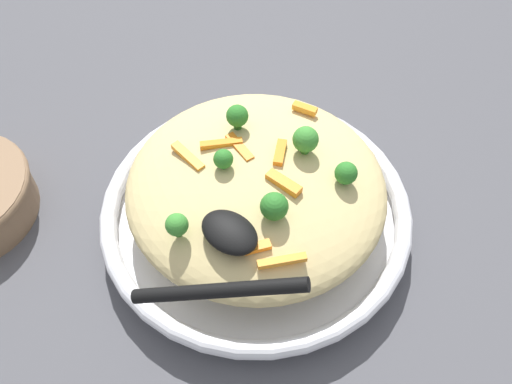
% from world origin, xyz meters
% --- Properties ---
extents(ground_plane, '(2.40, 2.40, 0.00)m').
position_xyz_m(ground_plane, '(0.00, 0.00, 0.00)').
color(ground_plane, '#4C4C51').
extents(serving_bowl, '(0.33, 0.33, 0.04)m').
position_xyz_m(serving_bowl, '(0.00, 0.00, 0.02)').
color(serving_bowl, silver).
rests_on(serving_bowl, ground_plane).
extents(pasta_mound, '(0.27, 0.26, 0.07)m').
position_xyz_m(pasta_mound, '(0.00, 0.00, 0.07)').
color(pasta_mound, '#D1BA7A').
rests_on(pasta_mound, serving_bowl).
extents(carrot_piece_0, '(0.02, 0.03, 0.01)m').
position_xyz_m(carrot_piece_0, '(0.06, -0.07, 0.10)').
color(carrot_piece_0, orange).
rests_on(carrot_piece_0, pasta_mound).
extents(carrot_piece_1, '(0.03, 0.04, 0.01)m').
position_xyz_m(carrot_piece_1, '(-0.05, -0.00, 0.10)').
color(carrot_piece_1, orange).
rests_on(carrot_piece_1, pasta_mound).
extents(carrot_piece_2, '(0.03, 0.01, 0.01)m').
position_xyz_m(carrot_piece_2, '(-0.01, 0.10, 0.10)').
color(carrot_piece_2, orange).
rests_on(carrot_piece_2, pasta_mound).
extents(carrot_piece_3, '(0.03, 0.04, 0.01)m').
position_xyz_m(carrot_piece_3, '(0.08, -0.06, 0.10)').
color(carrot_piece_3, orange).
rests_on(carrot_piece_3, pasta_mound).
extents(carrot_piece_4, '(0.04, 0.01, 0.01)m').
position_xyz_m(carrot_piece_4, '(0.03, -0.00, 0.10)').
color(carrot_piece_4, orange).
rests_on(carrot_piece_4, pasta_mound).
extents(carrot_piece_5, '(0.04, 0.02, 0.01)m').
position_xyz_m(carrot_piece_5, '(-0.03, 0.01, 0.10)').
color(carrot_piece_5, orange).
rests_on(carrot_piece_5, pasta_mound).
extents(carrot_piece_6, '(0.04, 0.01, 0.01)m').
position_xyz_m(carrot_piece_6, '(-0.06, -0.03, 0.10)').
color(carrot_piece_6, orange).
rests_on(carrot_piece_6, pasta_mound).
extents(carrot_piece_7, '(0.02, 0.03, 0.01)m').
position_xyz_m(carrot_piece_7, '(0.01, 0.03, 0.10)').
color(carrot_piece_7, orange).
rests_on(carrot_piece_7, pasta_mound).
extents(broccoli_floret_0, '(0.02, 0.02, 0.03)m').
position_xyz_m(broccoli_floret_0, '(-0.01, -0.10, 0.11)').
color(broccoli_floret_0, '#377928').
rests_on(broccoli_floret_0, pasta_mound).
extents(broccoli_floret_1, '(0.02, 0.02, 0.03)m').
position_xyz_m(broccoli_floret_1, '(-0.05, 0.03, 0.12)').
color(broccoli_floret_1, '#296820').
rests_on(broccoli_floret_1, pasta_mound).
extents(broccoli_floret_2, '(0.03, 0.03, 0.03)m').
position_xyz_m(broccoli_floret_2, '(0.05, -0.03, 0.11)').
color(broccoli_floret_2, '#296820').
rests_on(broccoli_floret_2, pasta_mound).
extents(broccoli_floret_3, '(0.02, 0.02, 0.02)m').
position_xyz_m(broccoli_floret_3, '(-0.02, -0.02, 0.11)').
color(broccoli_floret_3, '#296820').
rests_on(broccoli_floret_3, pasta_mound).
extents(broccoli_floret_4, '(0.03, 0.03, 0.03)m').
position_xyz_m(broccoli_floret_4, '(0.02, 0.05, 0.12)').
color(broccoli_floret_4, '#377928').
rests_on(broccoli_floret_4, pasta_mound).
extents(broccoli_floret_5, '(0.02, 0.02, 0.02)m').
position_xyz_m(broccoli_floret_5, '(0.07, 0.04, 0.11)').
color(broccoli_floret_5, '#296820').
rests_on(broccoli_floret_5, pasta_mound).
extents(serving_spoon, '(0.13, 0.12, 0.06)m').
position_xyz_m(serving_spoon, '(0.05, -0.09, 0.11)').
color(serving_spoon, black).
rests_on(serving_spoon, pasta_mound).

